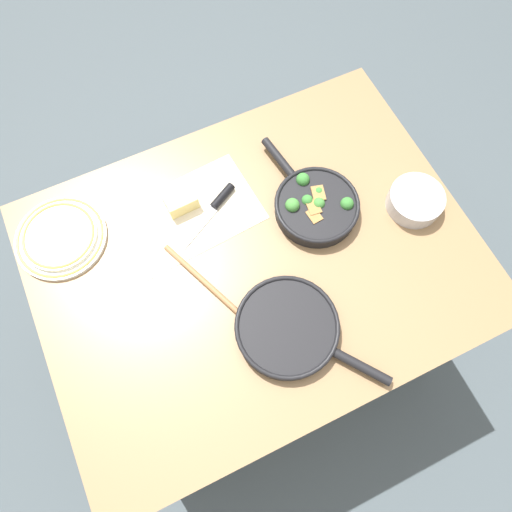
{
  "coord_description": "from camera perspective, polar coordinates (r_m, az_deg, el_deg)",
  "views": [
    {
      "loc": [
        -0.19,
        -0.4,
        1.9
      ],
      "look_at": [
        0.0,
        0.0,
        0.76
      ],
      "focal_mm": 32.0,
      "sensor_mm": 36.0,
      "label": 1
    }
  ],
  "objects": [
    {
      "name": "grater_knife",
      "position": [
        1.3,
        -5.24,
        6.19
      ],
      "size": [
        0.22,
        0.13,
        0.02
      ],
      "rotation": [
        0.0,
        0.0,
        3.64
      ],
      "color": "silver",
      "rests_on": "dining_table_red"
    },
    {
      "name": "wooden_spoon",
      "position": [
        1.19,
        -2.96,
        -6.4
      ],
      "size": [
        0.18,
        0.39,
        0.02
      ],
      "rotation": [
        0.0,
        0.0,
        5.1
      ],
      "color": "#996B42",
      "rests_on": "dining_table_red"
    },
    {
      "name": "parchment_sheet",
      "position": [
        1.31,
        -8.2,
        5.22
      ],
      "size": [
        0.4,
        0.27,
        0.0
      ],
      "color": "beige",
      "rests_on": "dining_table_red"
    },
    {
      "name": "cheese_block",
      "position": [
        1.31,
        -9.45,
        6.9
      ],
      "size": [
        0.09,
        0.07,
        0.05
      ],
      "color": "#EFD67A",
      "rests_on": "dining_table_red"
    },
    {
      "name": "skillet_eggs",
      "position": [
        1.17,
        4.07,
        -8.96
      ],
      "size": [
        0.31,
        0.37,
        0.04
      ],
      "rotation": [
        0.0,
        0.0,
        5.35
      ],
      "color": "black",
      "rests_on": "dining_table_red"
    },
    {
      "name": "prep_bowl_steel",
      "position": [
        1.36,
        19.26,
        6.55
      ],
      "size": [
        0.15,
        0.15,
        0.05
      ],
      "color": "#B7B7BC",
      "rests_on": "dining_table_red"
    },
    {
      "name": "skillet_broccoli",
      "position": [
        1.29,
        7.43,
        6.36
      ],
      "size": [
        0.24,
        0.38,
        0.07
      ],
      "rotation": [
        0.0,
        0.0,
        1.71
      ],
      "color": "black",
      "rests_on": "dining_table_red"
    },
    {
      "name": "dining_table_red",
      "position": [
        1.32,
        0.0,
        -1.58
      ],
      "size": [
        1.19,
        0.91,
        0.74
      ],
      "color": "olive",
      "rests_on": "ground_plane"
    },
    {
      "name": "ground_plane",
      "position": [
        1.95,
        0.0,
        -8.03
      ],
      "size": [
        14.0,
        14.0,
        0.0
      ],
      "primitive_type": "plane",
      "color": "#424C51"
    },
    {
      "name": "dinner_plate_stack",
      "position": [
        1.36,
        -23.3,
        2.24
      ],
      "size": [
        0.25,
        0.25,
        0.03
      ],
      "color": "silver",
      "rests_on": "dining_table_red"
    }
  ]
}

